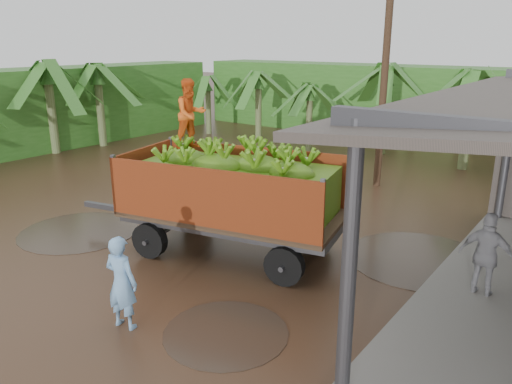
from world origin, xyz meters
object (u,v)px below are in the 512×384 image
Objects in this scene: man_grey at (487,256)px; banana_trailer at (233,191)px; man_blue at (122,282)px; utility_pole at (385,63)px.

banana_trailer is at bearing 14.04° from man_grey.
man_blue is (0.51, -3.65, -0.67)m from banana_trailer.
man_blue is 11.51m from utility_pole.
banana_trailer reaches higher than man_blue.
man_grey is 0.21× the size of utility_pole.
utility_pole is (-0.14, 11.04, 3.26)m from man_blue.
man_grey is at bearing -144.45° from man_blue.
banana_trailer is 5.45m from man_grey.
utility_pole reaches higher than man_blue.
utility_pole is at bearing 74.46° from banana_trailer.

